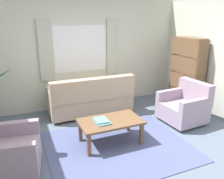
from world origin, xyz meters
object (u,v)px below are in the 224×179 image
Objects in this scene: armchair_right at (185,106)px; armchair_left at (5,152)px; coffee_table at (111,123)px; bookshelf at (186,76)px; book_stack_on_table at (102,121)px; couch at (91,99)px.

armchair_left is at bearing -87.51° from armchair_right.
armchair_left is at bearing -173.62° from coffee_table.
armchair_right is 1.05m from bookshelf.
armchair_right is (3.52, 0.38, 0.00)m from armchair_left.
book_stack_on_table is at bearing 109.70° from bookshelf.
bookshelf is (4.13, 1.11, 0.44)m from armchair_left.
armchair_right is at bearing -75.10° from armchair_left.
armchair_left is 1.56m from book_stack_on_table.
couch is at bearing -39.97° from armchair_left.
couch is at bearing 78.65° from bookshelf.
armchair_left is 0.56× the size of bookshelf.
armchair_left is 3.54m from armchair_right.
armchair_right is 1.99m from book_stack_on_table.
bookshelf is at bearing 137.00° from armchair_right.
book_stack_on_table is (-1.98, -0.19, 0.11)m from armchair_right.
armchair_right reaches higher than book_stack_on_table.
armchair_left and armchair_right have the same top height.
book_stack_on_table is 0.20× the size of bookshelf.
couch is at bearing -128.54° from armchair_right.
couch reaches higher than armchair_left.
armchair_left is (-1.80, -1.58, -0.01)m from couch.
couch is at bearing 86.38° from coffee_table.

